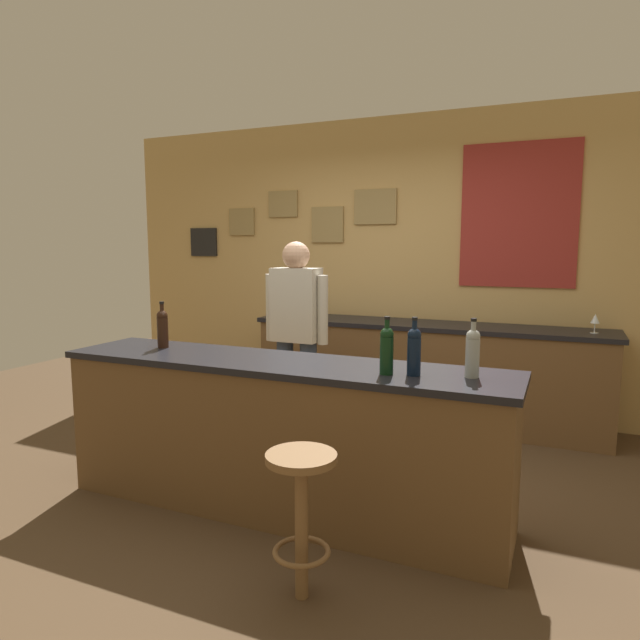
% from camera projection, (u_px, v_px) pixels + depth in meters
% --- Properties ---
extents(ground_plane, '(10.00, 10.00, 0.00)m').
position_uv_depth(ground_plane, '(308.00, 483.00, 3.76)').
color(ground_plane, '#4C3823').
extents(back_wall, '(6.00, 0.09, 2.80)m').
position_uv_depth(back_wall, '(397.00, 263.00, 5.41)').
color(back_wall, tan).
rests_on(back_wall, ground_plane).
extents(bar_counter, '(2.75, 0.60, 0.92)m').
position_uv_depth(bar_counter, '(279.00, 436.00, 3.34)').
color(bar_counter, brown).
rests_on(bar_counter, ground_plane).
extents(side_counter, '(3.14, 0.56, 0.90)m').
position_uv_depth(side_counter, '(425.00, 372.00, 5.04)').
color(side_counter, brown).
rests_on(side_counter, ground_plane).
extents(bartender, '(0.52, 0.21, 1.62)m').
position_uv_depth(bartender, '(296.00, 331.00, 4.29)').
color(bartender, '#384766').
rests_on(bartender, ground_plane).
extents(bar_stool, '(0.32, 0.32, 0.68)m').
position_uv_depth(bar_stool, '(301.00, 501.00, 2.49)').
color(bar_stool, brown).
rests_on(bar_stool, ground_plane).
extents(wine_bottle_a, '(0.07, 0.07, 0.31)m').
position_uv_depth(wine_bottle_a, '(163.00, 327.00, 3.68)').
color(wine_bottle_a, black).
rests_on(wine_bottle_a, bar_counter).
extents(wine_bottle_b, '(0.07, 0.07, 0.31)m').
position_uv_depth(wine_bottle_b, '(387.00, 349.00, 2.92)').
color(wine_bottle_b, black).
rests_on(wine_bottle_b, bar_counter).
extents(wine_bottle_c, '(0.07, 0.07, 0.31)m').
position_uv_depth(wine_bottle_c, '(414.00, 350.00, 2.89)').
color(wine_bottle_c, black).
rests_on(wine_bottle_c, bar_counter).
extents(wine_bottle_d, '(0.07, 0.07, 0.31)m').
position_uv_depth(wine_bottle_d, '(473.00, 351.00, 2.85)').
color(wine_bottle_d, '#999E99').
rests_on(wine_bottle_d, bar_counter).
extents(wine_glass_a, '(0.07, 0.07, 0.16)m').
position_uv_depth(wine_glass_a, '(324.00, 307.00, 5.28)').
color(wine_glass_a, silver).
rests_on(wine_glass_a, side_counter).
extents(wine_glass_b, '(0.07, 0.07, 0.16)m').
position_uv_depth(wine_glass_b, '(595.00, 319.00, 4.41)').
color(wine_glass_b, silver).
rests_on(wine_glass_b, side_counter).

